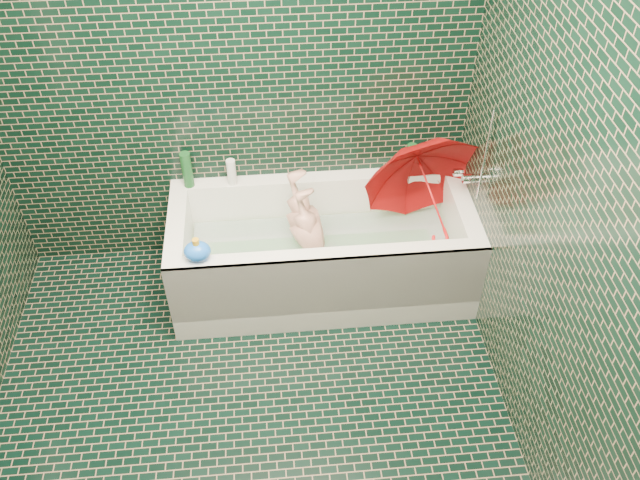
{
  "coord_description": "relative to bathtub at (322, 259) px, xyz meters",
  "views": [
    {
      "loc": [
        0.18,
        -1.78,
        2.98
      ],
      "look_at": [
        0.42,
        0.82,
        0.53
      ],
      "focal_mm": 38.0,
      "sensor_mm": 36.0,
      "label": 1
    }
  ],
  "objects": [
    {
      "name": "faucet",
      "position": [
        0.81,
        0.01,
        0.56
      ],
      "size": [
        0.18,
        0.19,
        0.55
      ],
      "color": "silver",
      "rests_on": "wall_right"
    },
    {
      "name": "soap_bottle_a",
      "position": [
        0.76,
        0.33,
        0.34
      ],
      "size": [
        0.11,
        0.11,
        0.25
      ],
      "primitive_type": "imported",
      "rotation": [
        0.0,
        0.0,
        0.13
      ],
      "color": "white",
      "rests_on": "bathtub"
    },
    {
      "name": "child",
      "position": [
        -0.05,
        0.02,
        0.1
      ],
      "size": [
        0.98,
        0.43,
        0.37
      ],
      "primitive_type": "imported",
      "rotation": [
        -1.4,
        0.0,
        -1.47
      ],
      "color": "tan",
      "rests_on": "bathtub"
    },
    {
      "name": "bath_toy",
      "position": [
        -0.66,
        -0.29,
        0.4
      ],
      "size": [
        0.15,
        0.13,
        0.13
      ],
      "rotation": [
        0.0,
        0.0,
        0.13
      ],
      "color": "blue",
      "rests_on": "bathtub"
    },
    {
      "name": "floor",
      "position": [
        -0.45,
        -1.01,
        -0.21
      ],
      "size": [
        2.8,
        2.8,
        0.0
      ],
      "primitive_type": "plane",
      "color": "black",
      "rests_on": "ground"
    },
    {
      "name": "bottle_right_tall",
      "position": [
        0.54,
        0.32,
        0.44
      ],
      "size": [
        0.06,
        0.06,
        0.2
      ],
      "primitive_type": "cylinder",
      "rotation": [
        0.0,
        0.0,
        0.06
      ],
      "color": "#14481E",
      "rests_on": "bathtub"
    },
    {
      "name": "umbrella",
      "position": [
        0.6,
        0.02,
        0.41
      ],
      "size": [
        0.89,
        0.9,
        0.95
      ],
      "primitive_type": "imported",
      "rotation": [
        0.35,
        -0.25,
        0.07
      ],
      "color": "red",
      "rests_on": "bathtub"
    },
    {
      "name": "bottle_left_tall",
      "position": [
        -0.74,
        0.33,
        0.45
      ],
      "size": [
        0.07,
        0.07,
        0.22
      ],
      "primitive_type": "cylinder",
      "rotation": [
        0.0,
        0.0,
        0.13
      ],
      "color": "#14481E",
      "rests_on": "bathtub"
    },
    {
      "name": "soap_bottle_b",
      "position": [
        0.73,
        0.36,
        0.34
      ],
      "size": [
        0.11,
        0.11,
        0.19
      ],
      "primitive_type": "imported",
      "rotation": [
        0.0,
        0.0,
        0.36
      ],
      "color": "#411F76",
      "rests_on": "bathtub"
    },
    {
      "name": "wall_back",
      "position": [
        -0.45,
        0.39,
        1.04
      ],
      "size": [
        2.8,
        0.0,
        2.8
      ],
      "primitive_type": "plane",
      "rotation": [
        1.57,
        0.0,
        0.0
      ],
      "color": "black",
      "rests_on": "floor"
    },
    {
      "name": "water",
      "position": [
        0.0,
        0.02,
        0.09
      ],
      "size": [
        1.48,
        0.53,
        0.0
      ],
      "primitive_type": "cube",
      "color": "silver",
      "rests_on": "bathtub"
    },
    {
      "name": "wall_right",
      "position": [
        0.85,
        -1.01,
        1.04
      ],
      "size": [
        0.0,
        2.8,
        2.8
      ],
      "primitive_type": "plane",
      "rotation": [
        1.57,
        0.0,
        -1.57
      ],
      "color": "black",
      "rests_on": "floor"
    },
    {
      "name": "bottle_left_short",
      "position": [
        -0.49,
        0.32,
        0.42
      ],
      "size": [
        0.06,
        0.06,
        0.16
      ],
      "primitive_type": "cylinder",
      "rotation": [
        0.0,
        0.0,
        -0.29
      ],
      "color": "white",
      "rests_on": "bathtub"
    },
    {
      "name": "soap_bottle_c",
      "position": [
        0.63,
        0.32,
        0.34
      ],
      "size": [
        0.15,
        0.15,
        0.18
      ],
      "primitive_type": "imported",
      "rotation": [
        0.0,
        0.0,
        -0.08
      ],
      "color": "#14481E",
      "rests_on": "bathtub"
    },
    {
      "name": "bottle_right_pump",
      "position": [
        0.75,
        0.32,
        0.42
      ],
      "size": [
        0.06,
        0.06,
        0.16
      ],
      "primitive_type": "cylinder",
      "rotation": [
        0.0,
        0.0,
        -0.33
      ],
      "color": "silver",
      "rests_on": "bathtub"
    },
    {
      "name": "bathtub",
      "position": [
        0.0,
        0.0,
        0.0
      ],
      "size": [
        1.7,
        0.75,
        0.55
      ],
      "color": "white",
      "rests_on": "floor"
    },
    {
      "name": "bath_mat",
      "position": [
        0.0,
        0.02,
        -0.06
      ],
      "size": [
        1.35,
        0.47,
        0.01
      ],
      "primitive_type": "cube",
      "color": "green",
      "rests_on": "bathtub"
    },
    {
      "name": "rubber_duck",
      "position": [
        0.59,
        0.33,
        0.38
      ],
      "size": [
        0.1,
        0.08,
        0.08
      ],
      "rotation": [
        0.0,
        0.0,
        -0.16
      ],
      "color": "orange",
      "rests_on": "bathtub"
    }
  ]
}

